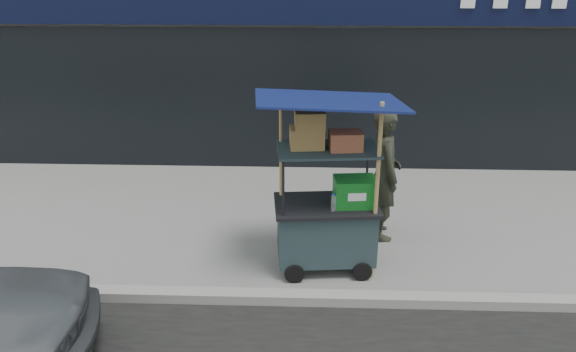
{
  "coord_description": "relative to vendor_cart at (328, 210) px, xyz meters",
  "views": [
    {
      "loc": [
        -0.26,
        -5.36,
        3.59
      ],
      "look_at": [
        -0.5,
        1.2,
        0.92
      ],
      "focal_mm": 35.0,
      "sensor_mm": 36.0,
      "label": 1
    }
  ],
  "objects": [
    {
      "name": "vendor_cart",
      "position": [
        0.0,
        0.0,
        0.0
      ],
      "size": [
        1.7,
        1.27,
        2.16
      ],
      "rotation": [
        0.0,
        0.0,
        0.09
      ],
      "color": "#1B292E",
      "rests_on": "ground"
    },
    {
      "name": "vendor_man",
      "position": [
        0.75,
        0.84,
        0.13
      ],
      "size": [
        0.51,
        0.7,
        1.76
      ],
      "primitive_type": "imported",
      "rotation": [
        0.0,
        0.0,
        1.71
      ],
      "color": "#282A1F",
      "rests_on": "ground"
    },
    {
      "name": "curb",
      "position": [
        0.01,
        -0.77,
        -0.7
      ],
      "size": [
        80.0,
        0.18,
        0.12
      ],
      "primitive_type": "cube",
      "color": "gray",
      "rests_on": "ground"
    },
    {
      "name": "ground",
      "position": [
        0.01,
        -0.57,
        -0.76
      ],
      "size": [
        80.0,
        80.0,
        0.0
      ],
      "primitive_type": "plane",
      "color": "slate",
      "rests_on": "ground"
    }
  ]
}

